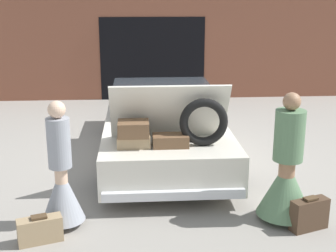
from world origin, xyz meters
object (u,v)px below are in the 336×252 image
car (163,124)px  suitcase_beside_left_person (40,230)px  person_left (62,182)px  person_right (286,177)px  suitcase_beside_right_person (309,214)px

car → suitcase_beside_left_person: size_ratio=8.78×
person_left → person_right: person_right is taller
person_right → car: bearing=21.4°
person_right → suitcase_beside_left_person: person_right is taller
car → person_left: 2.93m
person_left → person_right: size_ratio=0.96×
suitcase_beside_left_person → suitcase_beside_right_person: bearing=1.4°
person_left → suitcase_beside_right_person: bearing=79.1°
suitcase_beside_right_person → person_right: bearing=128.8°
suitcase_beside_right_person → person_left: bearing=174.0°
car → person_right: bearing=-61.7°
person_right → suitcase_beside_left_person: bearing=89.9°
person_right → suitcase_beside_right_person: 0.53m
person_right → suitcase_beside_left_person: size_ratio=3.08×
person_right → suitcase_beside_right_person: (0.23, -0.28, -0.39)m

